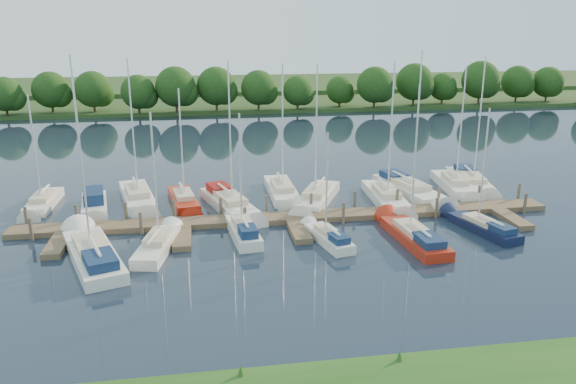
{
  "coord_description": "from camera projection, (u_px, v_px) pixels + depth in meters",
  "views": [
    {
      "loc": [
        -6.59,
        -30.96,
        13.95
      ],
      "look_at": [
        -0.29,
        8.0,
        2.2
      ],
      "focal_mm": 35.0,
      "sensor_mm": 36.0,
      "label": 1
    }
  ],
  "objects": [
    {
      "name": "sailboat_n_4",
      "position": [
        230.0,
        205.0,
        44.18
      ],
      "size": [
        4.39,
        9.4,
        11.95
      ],
      "rotation": [
        0.0,
        0.0,
        3.43
      ],
      "color": "silver",
      "rests_on": "ground"
    },
    {
      "name": "mooring_pilings",
      "position": [
        291.0,
        211.0,
        42.09
      ],
      "size": [
        38.24,
        2.84,
        2.0
      ],
      "color": "#473D33",
      "rests_on": "ground"
    },
    {
      "name": "sailboat_n_9",
      "position": [
        455.0,
        187.0,
        49.5
      ],
      "size": [
        2.94,
        8.74,
        11.15
      ],
      "rotation": [
        0.0,
        0.0,
        3.02
      ],
      "color": "silver",
      "rests_on": "ground"
    },
    {
      "name": "sailboat_n_5",
      "position": [
        282.0,
        193.0,
        47.61
      ],
      "size": [
        2.16,
        9.01,
        11.52
      ],
      "rotation": [
        0.0,
        0.0,
        3.14
      ],
      "color": "silver",
      "rests_on": "ground"
    },
    {
      "name": "sailboat_s_0",
      "position": [
        92.0,
        255.0,
        34.67
      ],
      "size": [
        5.11,
        10.14,
        12.84
      ],
      "rotation": [
        0.0,
        0.0,
        0.34
      ],
      "color": "silver",
      "rests_on": "ground"
    },
    {
      "name": "motorboat",
      "position": [
        94.0,
        206.0,
        43.95
      ],
      "size": [
        2.72,
        6.58,
        1.99
      ],
      "rotation": [
        0.0,
        0.0,
        3.3
      ],
      "color": "silver",
      "rests_on": "ground"
    },
    {
      "name": "sailboat_n_0",
      "position": [
        43.0,
        204.0,
        44.68
      ],
      "size": [
        1.83,
        7.23,
        9.38
      ],
      "rotation": [
        0.0,
        0.0,
        3.12
      ],
      "color": "silver",
      "rests_on": "ground"
    },
    {
      "name": "sailboat_n_3",
      "position": [
        184.0,
        202.0,
        45.24
      ],
      "size": [
        2.79,
        7.66,
        9.77
      ],
      "rotation": [
        0.0,
        0.0,
        3.3
      ],
      "color": "#A5210F",
      "rests_on": "ground"
    },
    {
      "name": "dock",
      "position": [
        293.0,
        221.0,
        41.13
      ],
      "size": [
        40.0,
        6.0,
        0.4
      ],
      "color": "#4B3C2A",
      "rests_on": "ground"
    },
    {
      "name": "sailboat_s_2",
      "position": [
        243.0,
        232.0,
        38.46
      ],
      "size": [
        2.16,
        6.78,
        8.89
      ],
      "rotation": [
        0.0,
        0.0,
        0.1
      ],
      "color": "silver",
      "rests_on": "ground"
    },
    {
      "name": "sailboat_n_6",
      "position": [
        316.0,
        200.0,
        45.77
      ],
      "size": [
        5.35,
        8.8,
        11.61
      ],
      "rotation": [
        0.0,
        0.0,
        2.69
      ],
      "color": "silver",
      "rests_on": "ground"
    },
    {
      "name": "sailboat_n_2",
      "position": [
        138.0,
        199.0,
        45.87
      ],
      "size": [
        3.81,
        9.52,
        12.02
      ],
      "rotation": [
        0.0,
        0.0,
        3.35
      ],
      "color": "silver",
      "rests_on": "ground"
    },
    {
      "name": "far_shore",
      "position": [
        233.0,
        101.0,
        105.15
      ],
      "size": [
        180.0,
        30.0,
        0.6
      ],
      "primitive_type": "cube",
      "color": "#244119",
      "rests_on": "ground"
    },
    {
      "name": "sailboat_n_10",
      "position": [
        472.0,
        182.0,
        50.68
      ],
      "size": [
        3.79,
        9.55,
        11.88
      ],
      "rotation": [
        0.0,
        0.0,
        2.94
      ],
      "color": "silver",
      "rests_on": "ground"
    },
    {
      "name": "sailboat_s_5",
      "position": [
        481.0,
        227.0,
        39.58
      ],
      "size": [
        3.0,
        7.1,
        8.96
      ],
      "rotation": [
        0.0,
        0.0,
        0.23
      ],
      "color": "#0F1734",
      "rests_on": "ground"
    },
    {
      "name": "treeline",
      "position": [
        249.0,
        88.0,
        92.28
      ],
      "size": [
        147.31,
        9.33,
        8.17
      ],
      "color": "#38281C",
      "rests_on": "ground"
    },
    {
      "name": "sailboat_n_8",
      "position": [
        410.0,
        191.0,
        48.1
      ],
      "size": [
        3.93,
        10.04,
        12.53
      ],
      "rotation": [
        0.0,
        0.0,
        3.34
      ],
      "color": "silver",
      "rests_on": "ground"
    },
    {
      "name": "sailboat_s_3",
      "position": [
        328.0,
        238.0,
        37.47
      ],
      "size": [
        2.48,
        5.98,
        7.72
      ],
      "rotation": [
        0.0,
        0.0,
        0.22
      ],
      "color": "silver",
      "rests_on": "ground"
    },
    {
      "name": "sailboat_n_7",
      "position": [
        387.0,
        199.0,
        45.86
      ],
      "size": [
        2.65,
        9.28,
        11.77
      ],
      "rotation": [
        0.0,
        0.0,
        3.08
      ],
      "color": "silver",
      "rests_on": "ground"
    },
    {
      "name": "ground",
      "position": [
        314.0,
        263.0,
        34.28
      ],
      "size": [
        260.0,
        260.0,
        0.0
      ],
      "primitive_type": "plane",
      "color": "#1B2936",
      "rests_on": "ground"
    },
    {
      "name": "sailboat_s_4",
      "position": [
        413.0,
        236.0,
        37.76
      ],
      "size": [
        2.48,
        8.55,
        10.78
      ],
      "rotation": [
        0.0,
        0.0,
        0.06
      ],
      "color": "#A5210F",
      "rests_on": "ground"
    },
    {
      "name": "distant_hill",
      "position": [
        225.0,
        85.0,
        128.69
      ],
      "size": [
        220.0,
        40.0,
        1.4
      ],
      "primitive_type": "cube",
      "color": "#2F4920",
      "rests_on": "ground"
    },
    {
      "name": "sailboat_s_1",
      "position": [
        158.0,
        246.0,
        36.22
      ],
      "size": [
        2.89,
        7.22,
        9.3
      ],
      "rotation": [
        0.0,
        0.0,
        -0.2
      ],
      "color": "silver",
      "rests_on": "ground"
    }
  ]
}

